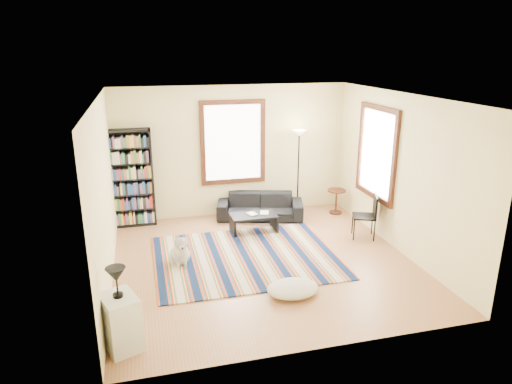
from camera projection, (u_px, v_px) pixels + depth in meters
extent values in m
cube|color=#AB724E|center=(263.00, 264.00, 7.90)|extent=(5.00, 5.00, 0.10)
cube|color=white|center=(264.00, 93.00, 7.03)|extent=(5.00, 5.00, 0.10)
cube|color=#FFECAB|center=(232.00, 151.00, 9.82)|extent=(5.00, 0.10, 2.80)
cube|color=#FFECAB|center=(324.00, 246.00, 5.11)|extent=(5.00, 0.10, 2.80)
cube|color=#FFECAB|center=(100.00, 195.00, 6.86)|extent=(0.10, 5.00, 2.80)
cube|color=#FFECAB|center=(402.00, 173.00, 8.07)|extent=(0.10, 5.00, 2.80)
cube|color=white|center=(233.00, 142.00, 9.69)|extent=(1.20, 0.06, 1.60)
cube|color=white|center=(377.00, 153.00, 8.73)|extent=(0.06, 1.20, 1.60)
cube|color=#0D1D43|center=(246.00, 257.00, 8.02)|extent=(3.15, 2.52, 0.02)
imported|color=black|center=(260.00, 206.00, 9.82)|extent=(1.95, 1.18, 0.53)
cube|color=black|center=(131.00, 178.00, 9.22)|extent=(0.90, 0.30, 2.00)
cube|color=black|center=(254.00, 223.00, 9.10)|extent=(1.02, 0.78, 0.36)
imported|color=beige|center=(249.00, 215.00, 9.02)|extent=(0.25, 0.22, 0.02)
imported|color=beige|center=(260.00, 213.00, 9.13)|extent=(0.22, 0.27, 0.02)
ellipsoid|color=beige|center=(293.00, 288.00, 6.79)|extent=(0.84, 0.66, 0.20)
cylinder|color=#461D11|center=(336.00, 201.00, 10.10)|extent=(0.45, 0.45, 0.54)
cube|color=black|center=(364.00, 216.00, 8.75)|extent=(0.54, 0.52, 0.86)
cube|color=silver|center=(121.00, 322.00, 5.52)|extent=(0.53, 0.60, 0.70)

